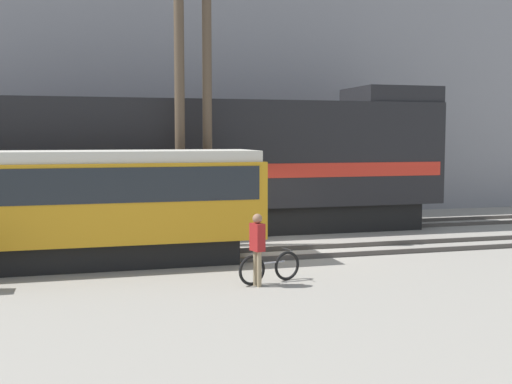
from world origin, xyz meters
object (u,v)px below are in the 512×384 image
freight_locomotive (188,165)px  streetcar (39,202)px  person (257,242)px  utility_pole_left (179,88)px  utility_pole_center (207,98)px  bicycle (270,268)px

freight_locomotive → streetcar: bearing=-134.7°
person → utility_pole_left: (-0.87, 5.95, 3.96)m
streetcar → utility_pole_center: size_ratio=1.26×
person → utility_pole_center: 6.99m
freight_locomotive → utility_pole_center: bearing=-84.2°
freight_locomotive → utility_pole_center: utility_pole_center is taller
bicycle → utility_pole_left: (-1.25, 5.68, 4.64)m
bicycle → utility_pole_left: utility_pole_left is taller
streetcar → person: size_ratio=6.96×
utility_pole_left → utility_pole_center: (0.88, 0.00, -0.30)m
streetcar → bicycle: size_ratio=7.13×
streetcar → bicycle: streetcar is taller
utility_pole_left → utility_pole_center: bearing=0.0°
bicycle → person: 0.82m
bicycle → utility_pole_center: (-0.37, 5.68, 4.34)m
freight_locomotive → person: (0.23, -8.35, -1.45)m
freight_locomotive → person: bearing=-88.4°
utility_pole_center → utility_pole_left: bearing=180.0°
bicycle → person: size_ratio=0.98×
person → utility_pole_center: bearing=89.9°
person → utility_pole_center: (0.01, 5.95, 3.66)m
utility_pole_left → utility_pole_center: size_ratio=1.06×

